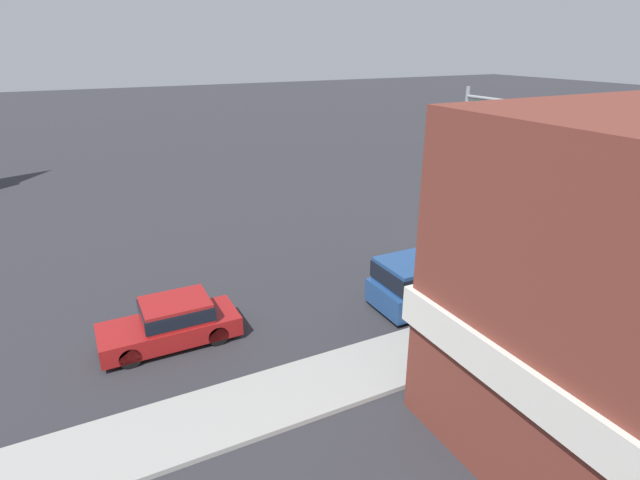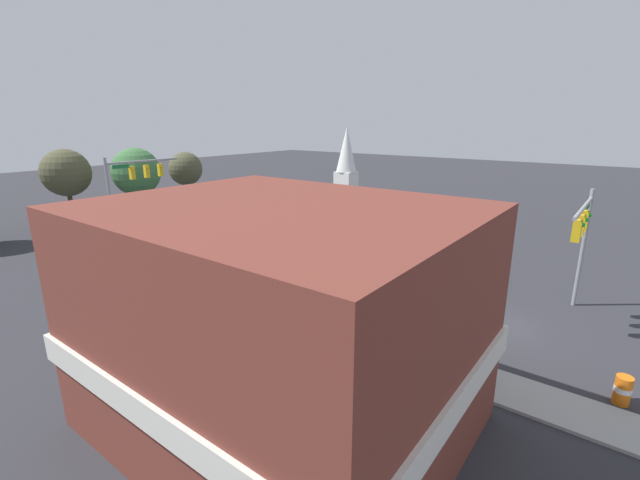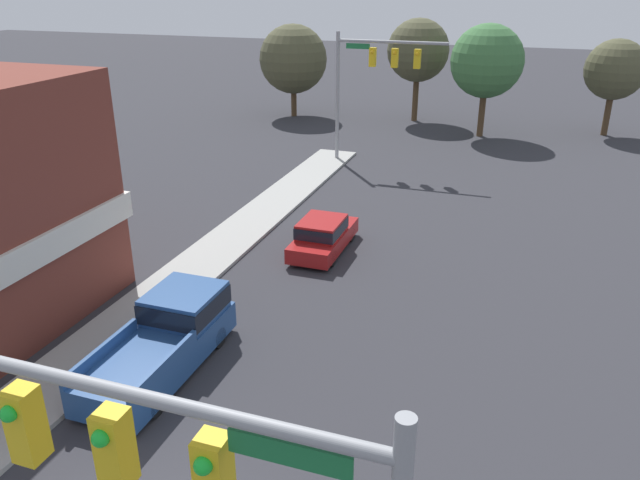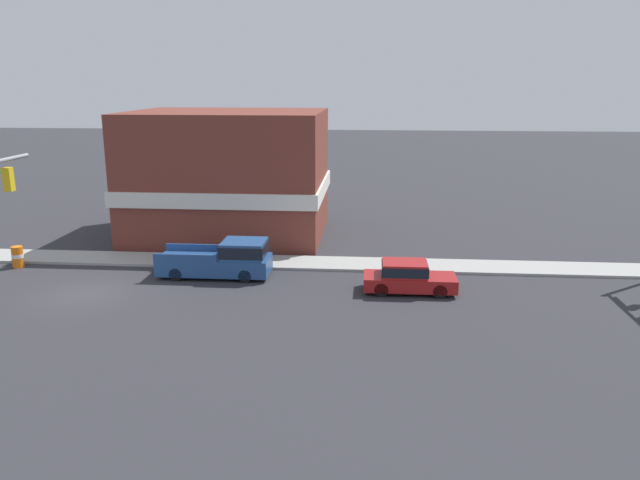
% 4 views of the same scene
% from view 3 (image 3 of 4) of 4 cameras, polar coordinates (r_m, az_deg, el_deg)
% --- Properties ---
extents(far_signal_assembly, '(6.48, 0.49, 7.62)m').
position_cam_3_polar(far_signal_assembly, '(37.41, 4.81, 15.29)').
color(far_signal_assembly, gray).
rests_on(far_signal_assembly, ground).
extents(car_lead, '(1.77, 4.29, 1.46)m').
position_cam_3_polar(car_lead, '(25.64, 0.26, 0.51)').
color(car_lead, black).
rests_on(car_lead, ground).
extents(pickup_truck_parked, '(2.09, 5.61, 1.87)m').
position_cam_3_polar(pickup_truck_parked, '(18.94, -13.66, -8.42)').
color(pickup_truck_parked, black).
rests_on(pickup_truck_parked, ground).
extents(backdrop_tree_left_far, '(5.32, 5.32, 7.15)m').
position_cam_3_polar(backdrop_tree_left_far, '(51.11, -2.47, 16.20)').
color(backdrop_tree_left_far, '#4C3823').
rests_on(backdrop_tree_left_far, ground).
extents(backdrop_tree_left_mid, '(4.68, 4.68, 7.68)m').
position_cam_3_polar(backdrop_tree_left_mid, '(49.77, 8.96, 16.74)').
color(backdrop_tree_left_mid, '#4C3823').
rests_on(backdrop_tree_left_mid, ground).
extents(backdrop_tree_center, '(4.96, 4.96, 7.66)m').
position_cam_3_polar(backdrop_tree_center, '(45.62, 15.02, 15.51)').
color(backdrop_tree_center, '#4C3823').
rests_on(backdrop_tree_center, ground).
extents(backdrop_tree_right_mid, '(4.12, 4.12, 6.65)m').
position_cam_3_polar(backdrop_tree_right_mid, '(48.96, 25.39, 13.88)').
color(backdrop_tree_right_mid, '#4C3823').
rests_on(backdrop_tree_right_mid, ground).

